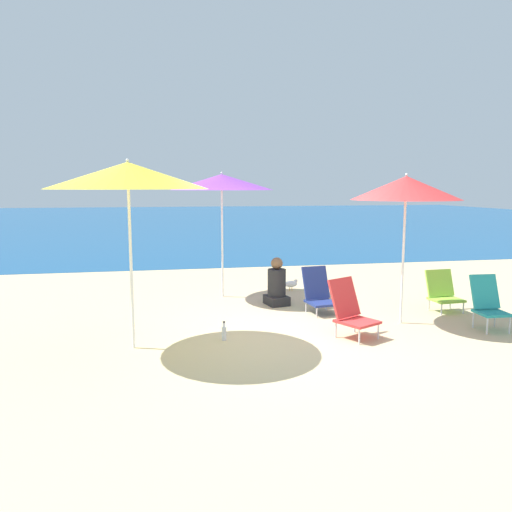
% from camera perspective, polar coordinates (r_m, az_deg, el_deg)
% --- Properties ---
extents(ground_plane, '(60.00, 60.00, 0.00)m').
position_cam_1_polar(ground_plane, '(7.03, 3.46, -9.11)').
color(ground_plane, '#C6B284').
extents(sea_water, '(60.00, 40.00, 0.01)m').
position_cam_1_polar(sea_water, '(32.58, -8.01, 4.23)').
color(sea_water, navy).
rests_on(sea_water, ground).
extents(beach_umbrella_purple, '(1.90, 1.90, 2.33)m').
position_cam_1_polar(beach_umbrella_purple, '(9.25, -3.94, 8.42)').
color(beach_umbrella_purple, white).
rests_on(beach_umbrella_purple, ground).
extents(beach_umbrella_yellow, '(1.99, 1.99, 2.40)m').
position_cam_1_polar(beach_umbrella_yellow, '(6.40, -14.43, 8.87)').
color(beach_umbrella_yellow, white).
rests_on(beach_umbrella_yellow, ground).
extents(beach_umbrella_red, '(1.60, 1.60, 2.25)m').
position_cam_1_polar(beach_umbrella_red, '(7.71, 16.77, 7.44)').
color(beach_umbrella_red, white).
rests_on(beach_umbrella_red, ground).
extents(beach_chair_teal, '(0.43, 0.53, 0.78)m').
position_cam_1_polar(beach_chair_teal, '(8.01, 24.98, -4.76)').
color(beach_chair_teal, silver).
rests_on(beach_chair_teal, ground).
extents(beach_chair_lime, '(0.51, 0.53, 0.67)m').
position_cam_1_polar(beach_chair_lime, '(8.91, 20.56, -3.79)').
color(beach_chair_lime, silver).
rests_on(beach_chair_lime, ground).
extents(beach_chair_red, '(0.69, 0.75, 0.79)m').
position_cam_1_polar(beach_chair_red, '(7.04, 10.74, -6.00)').
color(beach_chair_red, silver).
rests_on(beach_chair_red, ground).
extents(beach_chair_navy, '(0.51, 0.64, 0.74)m').
position_cam_1_polar(beach_chair_navy, '(8.29, 7.15, -4.12)').
color(beach_chair_navy, silver).
rests_on(beach_chair_navy, ground).
extents(person_seated_near, '(0.43, 0.48, 0.84)m').
position_cam_1_polar(person_seated_near, '(8.75, 2.38, -3.39)').
color(person_seated_near, '#262628').
rests_on(person_seated_near, ground).
extents(water_bottle, '(0.06, 0.06, 0.26)m').
position_cam_1_polar(water_bottle, '(6.81, -3.68, -8.76)').
color(water_bottle, silver).
rests_on(water_bottle, ground).
extents(seagull, '(0.27, 0.11, 0.23)m').
position_cam_1_polar(seagull, '(9.98, 4.05, -3.18)').
color(seagull, gold).
rests_on(seagull, ground).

